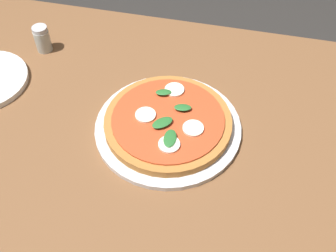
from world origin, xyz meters
The scene contains 4 objects.
dining_table centered at (0.00, 0.00, 0.66)m, with size 1.41×0.84×0.77m.
serving_tray centered at (0.01, -0.03, 0.78)m, with size 0.31×0.31×0.01m, color silver.
pizza centered at (0.01, -0.03, 0.80)m, with size 0.27×0.27×0.03m.
pepper_shaker centered at (0.38, -0.22, 0.81)m, with size 0.04×0.04×0.07m.
Camera 1 is at (-0.12, 0.52, 1.44)m, focal length 43.63 mm.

